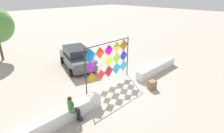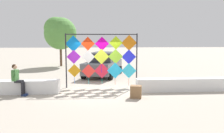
{
  "view_description": "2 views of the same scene",
  "coord_description": "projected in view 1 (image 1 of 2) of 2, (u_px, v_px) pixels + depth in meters",
  "views": [
    {
      "loc": [
        -7.64,
        -7.02,
        5.95
      ],
      "look_at": [
        0.03,
        0.54,
        1.48
      ],
      "focal_mm": 29.06,
      "sensor_mm": 36.0,
      "label": 1
    },
    {
      "loc": [
        -0.22,
        -12.15,
        2.71
      ],
      "look_at": [
        0.75,
        0.61,
        1.21
      ],
      "focal_mm": 38.53,
      "sensor_mm": 36.0,
      "label": 2
    }
  ],
  "objects": [
    {
      "name": "ground",
      "position": [
        118.0,
        90.0,
        11.86
      ],
      "size": [
        120.0,
        120.0,
        0.0
      ],
      "primitive_type": "plane",
      "color": "#ADA393"
    },
    {
      "name": "plaza_ledge_left",
      "position": [
        60.0,
        117.0,
        8.73
      ],
      "size": [
        4.76,
        0.58,
        0.66
      ],
      "primitive_type": "cube",
      "color": "white",
      "rests_on": "ground"
    },
    {
      "name": "plaza_ledge_right",
      "position": [
        157.0,
        68.0,
        14.41
      ],
      "size": [
        4.76,
        0.58,
        0.66
      ],
      "primitive_type": "cube",
      "color": "white",
      "rests_on": "ground"
    },
    {
      "name": "cardboard_box_large",
      "position": [
        152.0,
        85.0,
        11.87
      ],
      "size": [
        0.58,
        0.51,
        0.57
      ],
      "primitive_type": "cube",
      "rotation": [
        0.0,
        0.0,
        -0.24
      ],
      "color": "olive",
      "rests_on": "ground"
    },
    {
      "name": "parked_car",
      "position": [
        77.0,
        57.0,
        15.12
      ],
      "size": [
        3.15,
        4.76,
        1.7
      ],
      "color": "#4C5156",
      "rests_on": "ground"
    },
    {
      "name": "seated_vendor",
      "position": [
        73.0,
        107.0,
        8.56
      ],
      "size": [
        0.69,
        0.55,
        1.51
      ],
      "color": "black",
      "rests_on": "ground"
    },
    {
      "name": "kite_display_rack",
      "position": [
        109.0,
        60.0,
        12.02
      ],
      "size": [
        3.97,
        0.09,
        2.98
      ],
      "color": "#232328",
      "rests_on": "ground"
    }
  ]
}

